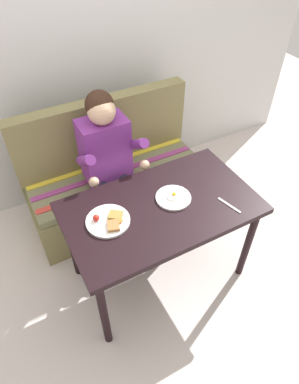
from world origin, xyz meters
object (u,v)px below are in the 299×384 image
object	(u,v)px
person	(109,157)
fork	(229,205)
plate_breakfast	(109,221)
table	(161,215)
plate_eggs	(173,197)
couch	(115,181)

from	to	relation	value
person	fork	xyz separation A→B (m)	(0.47, -0.79, -0.01)
plate_breakfast	fork	size ratio (longest dim) A/B	1.53
table	fork	xyz separation A→B (m)	(0.37, -0.20, 0.08)
table	plate_eggs	size ratio (longest dim) A/B	5.36
plate_breakfast	fork	bearing A→B (deg)	-17.71
table	plate_breakfast	world-z (taller)	plate_breakfast
plate_breakfast	plate_eggs	distance (m)	0.43
table	plate_eggs	distance (m)	0.14
person	plate_breakfast	bearing A→B (deg)	-113.18
table	couch	size ratio (longest dim) A/B	0.83
couch	person	xyz separation A→B (m)	(-0.09, -0.17, 0.41)
person	fork	bearing A→B (deg)	-59.37
table	fork	distance (m)	0.43
table	couch	distance (m)	0.83
fork	plate_breakfast	bearing A→B (deg)	147.95
couch	person	size ratio (longest dim) A/B	1.19
couch	person	bearing A→B (deg)	-118.39
plate_breakfast	fork	xyz separation A→B (m)	(0.71, -0.23, -0.01)
person	plate_eggs	size ratio (longest dim) A/B	5.42
table	couch	bearing A→B (deg)	90.00
table	plate_breakfast	distance (m)	0.35
couch	plate_breakfast	distance (m)	0.91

